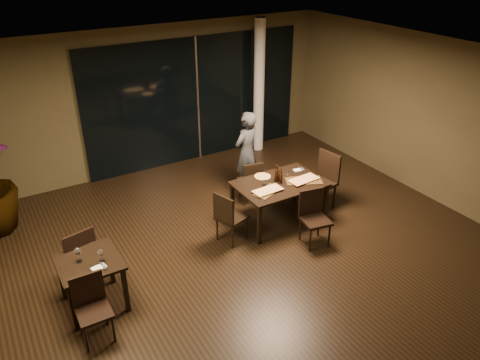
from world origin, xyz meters
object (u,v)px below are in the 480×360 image
(chair_main_far, at_px, (251,180))
(chair_side_far, at_px, (79,255))
(side_table, at_px, (90,268))
(chair_main_left, at_px, (228,215))
(diner, at_px, (246,153))
(bottle_a, at_px, (276,173))
(main_table, at_px, (279,187))
(chair_side_near, at_px, (92,304))
(bottle_c, at_px, (278,174))
(bottle_b, at_px, (281,176))
(chair_main_near, at_px, (313,214))
(chair_main_right, at_px, (324,177))

(chair_main_far, height_order, chair_side_far, chair_side_far)
(side_table, distance_m, chair_main_left, 2.34)
(diner, bearing_deg, bottle_a, 66.24)
(main_table, distance_m, diner, 1.23)
(chair_side_far, relative_size, chair_side_near, 1.11)
(chair_main_far, distance_m, diner, 0.57)
(chair_side_near, xyz_separation_m, bottle_a, (3.52, 1.11, 0.42))
(chair_main_far, bearing_deg, side_table, 32.39)
(chair_side_far, relative_size, diner, 0.59)
(main_table, height_order, chair_main_left, chair_main_left)
(main_table, xyz_separation_m, bottle_c, (0.01, 0.08, 0.22))
(bottle_c, bearing_deg, chair_side_far, -178.63)
(chair_main_left, bearing_deg, bottle_c, -96.60)
(side_table, relative_size, bottle_a, 2.51)
(diner, distance_m, bottle_b, 1.23)
(chair_main_near, xyz_separation_m, bottle_b, (-0.11, 0.79, 0.38))
(chair_side_far, distance_m, bottle_a, 3.44)
(bottle_c, bearing_deg, bottle_a, -171.50)
(chair_main_right, bearing_deg, main_table, -99.51)
(chair_side_near, relative_size, bottle_a, 2.76)
(side_table, bearing_deg, chair_main_left, 9.06)
(chair_main_right, relative_size, bottle_a, 3.32)
(chair_main_far, bearing_deg, chair_side_near, 38.95)
(side_table, distance_m, bottle_b, 3.46)
(side_table, xyz_separation_m, chair_main_far, (3.32, 1.29, -0.15))
(chair_main_far, xyz_separation_m, diner, (0.15, 0.42, 0.35))
(chair_main_left, bearing_deg, bottle_b, -101.46)
(side_table, height_order, chair_main_near, chair_main_near)
(diner, xyz_separation_m, bottle_b, (-0.06, -1.23, 0.07))
(side_table, bearing_deg, bottle_a, 9.67)
(bottle_a, bearing_deg, main_table, -73.51)
(bottle_a, bearing_deg, chair_main_left, -169.03)
(chair_side_near, distance_m, diner, 4.27)
(chair_main_near, height_order, bottle_b, bottle_b)
(side_table, relative_size, chair_main_right, 0.76)
(chair_main_left, xyz_separation_m, chair_side_far, (-2.35, 0.13, 0.03))
(side_table, relative_size, chair_main_left, 0.88)
(chair_side_far, xyz_separation_m, bottle_a, (3.42, 0.08, 0.37))
(chair_main_left, bearing_deg, chair_main_far, -65.24)
(chair_main_left, height_order, chair_side_near, chair_main_left)
(bottle_b, xyz_separation_m, bottle_c, (-0.00, 0.10, 0.00))
(chair_main_right, relative_size, diner, 0.64)
(chair_main_left, relative_size, bottle_c, 3.24)
(chair_main_near, relative_size, bottle_c, 3.25)
(chair_main_far, distance_m, chair_main_near, 1.61)
(diner, bearing_deg, side_table, 7.30)
(chair_side_far, height_order, bottle_b, bottle_b)
(chair_main_near, bearing_deg, bottle_b, 107.67)
(chair_main_near, bearing_deg, main_table, 108.42)
(chair_main_left, distance_m, bottle_a, 1.16)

